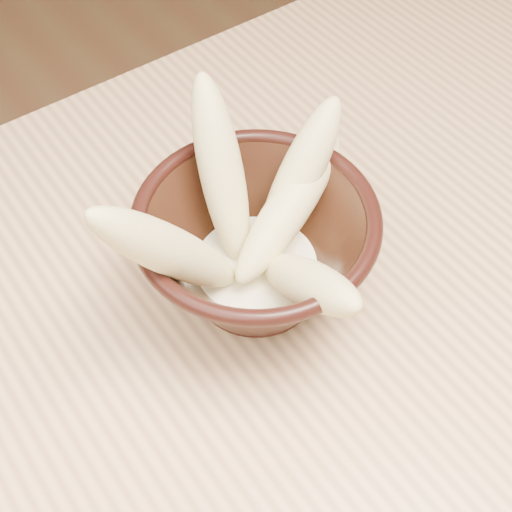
{
  "coord_description": "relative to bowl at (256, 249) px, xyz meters",
  "views": [
    {
      "loc": [
        -0.42,
        -0.16,
        1.21
      ],
      "look_at": [
        -0.23,
        0.1,
        0.8
      ],
      "focal_mm": 50.0,
      "sensor_mm": 36.0,
      "label": 1
    }
  ],
  "objects": [
    {
      "name": "banana_right",
      "position": [
        0.05,
        0.02,
        0.03
      ],
      "size": [
        0.11,
        0.06,
        0.12
      ],
      "primitive_type": "ellipsoid",
      "rotation": [
        0.74,
        0.0,
        1.87
      ],
      "color": "#D8C180",
      "rests_on": "bowl"
    },
    {
      "name": "banana_front",
      "position": [
        0.0,
        -0.06,
        0.02
      ],
      "size": [
        0.04,
        0.12,
        0.1
      ],
      "primitive_type": "ellipsoid",
      "rotation": [
        0.95,
        0.0,
        -0.09
      ],
      "color": "#D8C180",
      "rests_on": "bowl"
    },
    {
      "name": "banana_upright",
      "position": [
        0.0,
        0.05,
        0.04
      ],
      "size": [
        0.06,
        0.11,
        0.14
      ],
      "primitive_type": "ellipsoid",
      "rotation": [
        0.59,
        0.0,
        2.85
      ],
      "color": "#D8C180",
      "rests_on": "bowl"
    },
    {
      "name": "banana_across",
      "position": [
        0.03,
        0.01,
        0.02
      ],
      "size": [
        0.14,
        0.08,
        0.07
      ],
      "primitive_type": "ellipsoid",
      "rotation": [
        1.29,
        0.0,
        1.93
      ],
      "color": "#D8C180",
      "rests_on": "bowl"
    },
    {
      "name": "bowl",
      "position": [
        0.0,
        0.0,
        0.0
      ],
      "size": [
        0.18,
        0.18,
        0.1
      ],
      "rotation": [
        0.0,
        0.0,
        0.3
      ],
      "color": "black",
      "rests_on": "table"
    },
    {
      "name": "banana_left",
      "position": [
        -0.07,
        0.0,
        0.05
      ],
      "size": [
        0.12,
        0.04,
        0.15
      ],
      "primitive_type": "ellipsoid",
      "rotation": [
        0.6,
        0.0,
        -1.6
      ],
      "color": "#D8C180",
      "rests_on": "bowl"
    },
    {
      "name": "milk_puddle",
      "position": [
        0.0,
        0.0,
        -0.02
      ],
      "size": [
        0.1,
        0.1,
        0.01
      ],
      "primitive_type": "cylinder",
      "color": "#F4EBC4",
      "rests_on": "bowl"
    }
  ]
}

